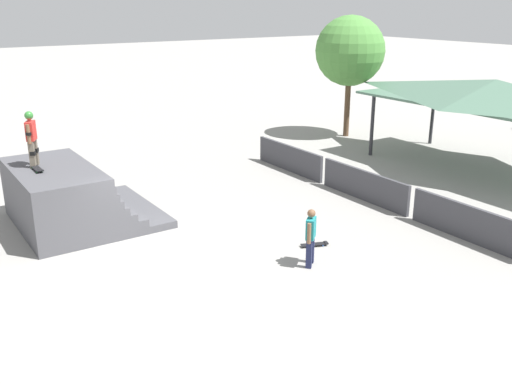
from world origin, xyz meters
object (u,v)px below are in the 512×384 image
at_px(skateboard_on_ground, 315,244).
at_px(tree_beside_pavilion, 350,51).
at_px(skater_on_deck, 31,135).
at_px(bystander_walking, 311,235).
at_px(skateboard_on_deck, 37,169).

xyz_separation_m(skateboard_on_ground, tree_beside_pavilion, (-9.96, 10.16, 4.19)).
relative_size(skater_on_deck, bystander_walking, 1.07).
distance_m(bystander_walking, tree_beside_pavilion, 15.84).
distance_m(skater_on_deck, skateboard_on_ground, 8.92).
distance_m(skateboard_on_deck, bystander_walking, 8.25).
bearing_deg(skater_on_deck, skateboard_on_deck, 20.21).
relative_size(skater_on_deck, tree_beside_pavilion, 0.28).
relative_size(skateboard_on_deck, skateboard_on_ground, 1.04).
xyz_separation_m(skateboard_on_deck, bystander_walking, (6.34, 5.16, -1.07)).
height_order(skateboard_on_deck, skateboard_on_ground, skateboard_on_deck).
height_order(bystander_walking, tree_beside_pavilion, tree_beside_pavilion).
relative_size(bystander_walking, skateboard_on_ground, 1.92).
relative_size(skater_on_deck, skateboard_on_ground, 2.05).
bearing_deg(skater_on_deck, bystander_walking, 63.64).
bearing_deg(skater_on_deck, skateboard_on_ground, 72.03).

